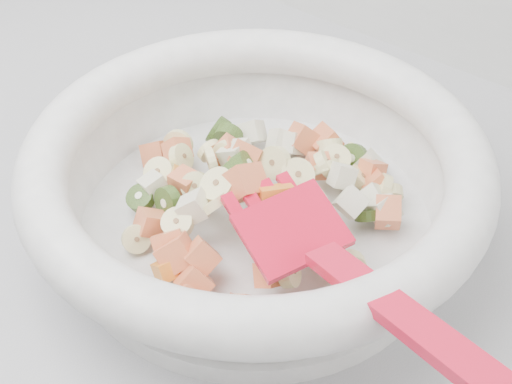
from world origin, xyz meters
The scene contains 1 object.
mixing_bowl centered at (-0.14, 1.40, 0.96)m, with size 0.48×0.36×0.14m.
Camera 1 is at (0.15, 1.04, 1.35)m, focal length 55.00 mm.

